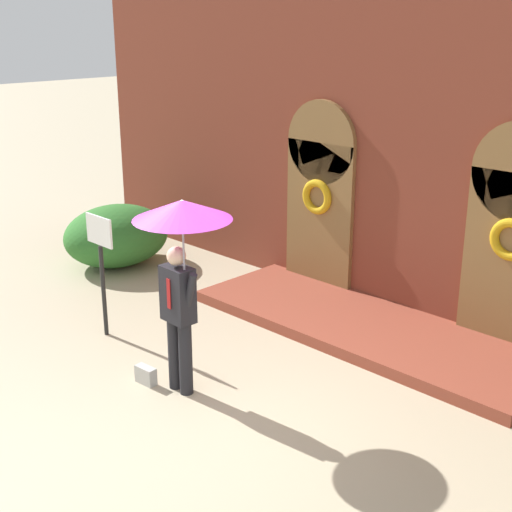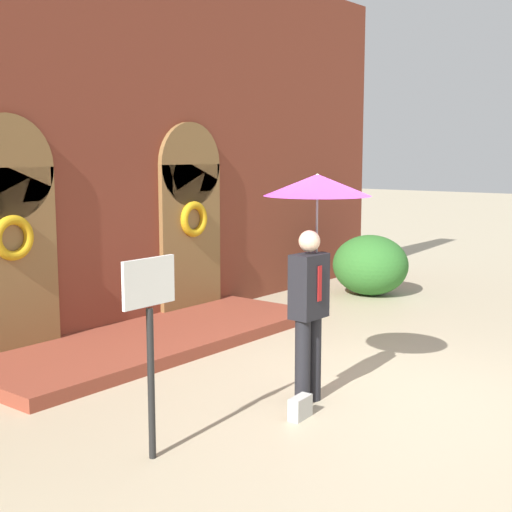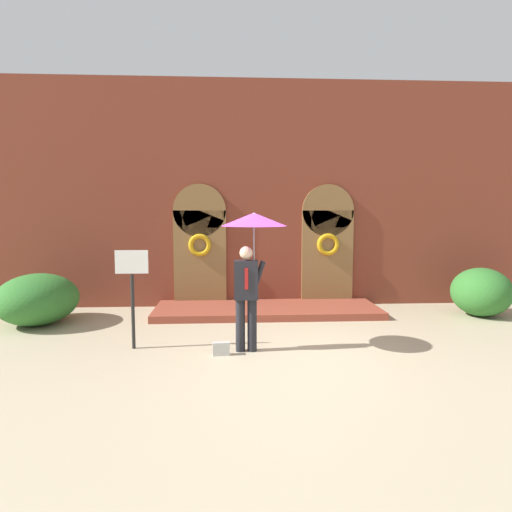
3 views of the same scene
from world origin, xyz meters
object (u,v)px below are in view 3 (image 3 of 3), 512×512
object	(u,v)px
person_with_umbrella	(252,240)
sign_post	(132,283)
shrub_left	(37,299)
shrub_right	(481,292)
handbag	(221,349)

from	to	relation	value
person_with_umbrella	sign_post	size ratio (longest dim) A/B	1.37
sign_post	shrub_left	world-z (taller)	sign_post
person_with_umbrella	shrub_left	bearing A→B (deg)	154.42
sign_post	shrub_right	bearing A→B (deg)	15.54
person_with_umbrella	handbag	distance (m)	1.89
handbag	person_with_umbrella	bearing A→B (deg)	16.62
handbag	shrub_right	bearing A→B (deg)	19.00
shrub_right	handbag	bearing A→B (deg)	-156.76
person_with_umbrella	sign_post	bearing A→B (deg)	172.67
person_with_umbrella	sign_post	xyz separation A→B (m)	(-2.05, 0.26, -0.75)
person_with_umbrella	shrub_right	world-z (taller)	person_with_umbrella
person_with_umbrella	handbag	xyz separation A→B (m)	(-0.52, -0.20, -1.80)
sign_post	shrub_right	distance (m)	7.71
handbag	shrub_left	world-z (taller)	shrub_left
person_with_umbrella	shrub_right	distance (m)	5.99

